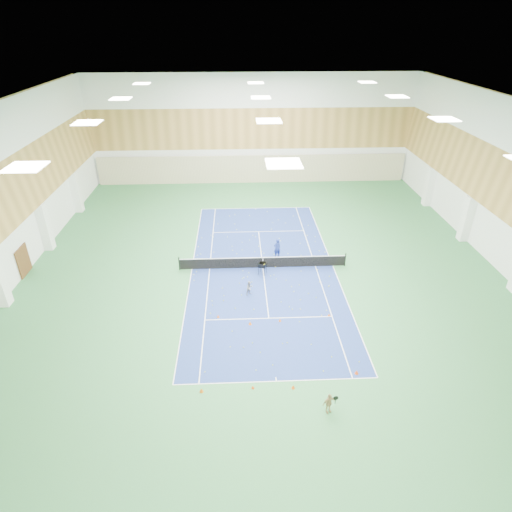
# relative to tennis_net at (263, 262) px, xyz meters

# --- Properties ---
(ground) EXTENTS (40.00, 40.00, 0.00)m
(ground) POSITION_rel_tennis_net_xyz_m (0.00, 0.00, -0.55)
(ground) COLOR #30713E
(ground) RESTS_ON ground
(room_shell) EXTENTS (36.00, 40.00, 12.00)m
(room_shell) POSITION_rel_tennis_net_xyz_m (0.00, 0.00, 5.45)
(room_shell) COLOR white
(room_shell) RESTS_ON ground
(wood_cladding) EXTENTS (36.00, 40.00, 8.00)m
(wood_cladding) POSITION_rel_tennis_net_xyz_m (0.00, 0.00, 7.45)
(wood_cladding) COLOR #B18542
(wood_cladding) RESTS_ON room_shell
(ceiling_light_grid) EXTENTS (21.40, 25.40, 0.06)m
(ceiling_light_grid) POSITION_rel_tennis_net_xyz_m (0.00, 0.00, 11.37)
(ceiling_light_grid) COLOR white
(ceiling_light_grid) RESTS_ON room_shell
(court_surface) EXTENTS (10.97, 23.77, 0.01)m
(court_surface) POSITION_rel_tennis_net_xyz_m (0.00, 0.00, -0.55)
(court_surface) COLOR navy
(court_surface) RESTS_ON ground
(tennis_balls_scatter) EXTENTS (10.57, 22.77, 0.07)m
(tennis_balls_scatter) POSITION_rel_tennis_net_xyz_m (0.00, 0.00, -0.50)
(tennis_balls_scatter) COLOR #C8E226
(tennis_balls_scatter) RESTS_ON ground
(tennis_net) EXTENTS (12.80, 0.10, 1.10)m
(tennis_net) POSITION_rel_tennis_net_xyz_m (0.00, 0.00, 0.00)
(tennis_net) COLOR black
(tennis_net) RESTS_ON ground
(back_curtain) EXTENTS (35.40, 0.16, 3.20)m
(back_curtain) POSITION_rel_tennis_net_xyz_m (0.00, 19.75, 1.05)
(back_curtain) COLOR #C6B793
(back_curtain) RESTS_ON ground
(door_left_b) EXTENTS (0.08, 1.80, 2.20)m
(door_left_b) POSITION_rel_tennis_net_xyz_m (-17.92, 0.00, 0.55)
(door_left_b) COLOR #593319
(door_left_b) RESTS_ON ground
(coach) EXTENTS (0.70, 0.59, 1.64)m
(coach) POSITION_rel_tennis_net_xyz_m (1.24, 1.68, 0.27)
(coach) COLOR navy
(coach) RESTS_ON ground
(child_court) EXTENTS (0.65, 0.63, 1.06)m
(child_court) POSITION_rel_tennis_net_xyz_m (-1.15, -3.59, -0.02)
(child_court) COLOR gray
(child_court) RESTS_ON ground
(child_apron) EXTENTS (0.74, 0.53, 1.17)m
(child_apron) POSITION_rel_tennis_net_xyz_m (2.36, -13.98, 0.03)
(child_apron) COLOR tan
(child_apron) RESTS_ON ground
(ball_cart) EXTENTS (0.73, 0.73, 0.99)m
(ball_cart) POSITION_rel_tennis_net_xyz_m (-0.09, -0.93, -0.06)
(ball_cart) COLOR black
(ball_cart) RESTS_ON ground
(cone_svc_a) EXTENTS (0.19, 0.19, 0.21)m
(cone_svc_a) POSITION_rel_tennis_net_xyz_m (-3.27, -6.15, -0.44)
(cone_svc_a) COLOR #FF5C0D
(cone_svc_a) RESTS_ON ground
(cone_svc_b) EXTENTS (0.21, 0.21, 0.23)m
(cone_svc_b) POSITION_rel_tennis_net_xyz_m (-1.23, -6.97, -0.43)
(cone_svc_b) COLOR orange
(cone_svc_b) RESTS_ON ground
(cone_svc_c) EXTENTS (0.18, 0.18, 0.20)m
(cone_svc_c) POSITION_rel_tennis_net_xyz_m (0.69, -6.74, -0.45)
(cone_svc_c) COLOR #EE5D0C
(cone_svc_c) RESTS_ON ground
(cone_svc_d) EXTENTS (0.18, 0.18, 0.20)m
(cone_svc_d) POSITION_rel_tennis_net_xyz_m (3.93, -6.33, -0.45)
(cone_svc_d) COLOR #FF5D0D
(cone_svc_d) RESTS_ON ground
(cone_base_a) EXTENTS (0.22, 0.22, 0.24)m
(cone_base_a) POSITION_rel_tennis_net_xyz_m (-3.94, -12.42, -0.43)
(cone_base_a) COLOR #DF5C0B
(cone_base_a) RESTS_ON ground
(cone_base_b) EXTENTS (0.17, 0.17, 0.19)m
(cone_base_b) POSITION_rel_tennis_net_xyz_m (-1.27, -12.31, -0.45)
(cone_base_b) COLOR #ED480C
(cone_base_b) RESTS_ON ground
(cone_base_c) EXTENTS (0.20, 0.20, 0.22)m
(cone_base_c) POSITION_rel_tennis_net_xyz_m (0.84, -12.41, -0.44)
(cone_base_c) COLOR #FD5A0D
(cone_base_c) RESTS_ON ground
(cone_base_d) EXTENTS (0.23, 0.23, 0.25)m
(cone_base_d) POSITION_rel_tennis_net_xyz_m (4.42, -11.52, -0.43)
(cone_base_d) COLOR #E0420B
(cone_base_d) RESTS_ON ground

